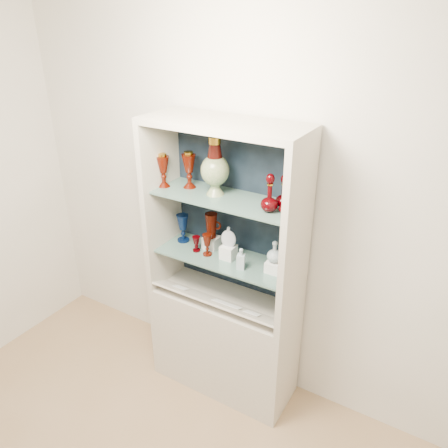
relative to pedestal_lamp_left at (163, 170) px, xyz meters
The scene contains 31 objects.
wall_back 0.53m from the pedestal_lamp_left, 28.48° to the left, with size 3.50×0.02×2.80m, color beige.
cabinet_base 1.28m from the pedestal_lamp_left, ahead, with size 1.00×0.40×0.75m, color #BEB4A1.
cabinet_back_panel 0.55m from the pedestal_lamp_left, 25.37° to the left, with size 0.98×0.02×1.15m, color black.
cabinet_side_left 0.26m from the pedestal_lamp_left, 154.96° to the left, with size 0.04×0.40×1.15m, color #BEB4A1.
cabinet_side_right 0.95m from the pedestal_lamp_left, ahead, with size 0.04×0.40×1.15m, color #BEB4A1.
cabinet_top_cap 0.56m from the pedestal_lamp_left, ahead, with size 1.00×0.40×0.04m, color #BEB4A1.
shelf_lower 0.69m from the pedestal_lamp_left, ahead, with size 0.92×0.34×0.01m, color slate.
shelf_upper 0.46m from the pedestal_lamp_left, ahead, with size 0.92×0.34×0.01m, color slate.
label_ledge 0.92m from the pedestal_lamp_left, 11.72° to the right, with size 0.92×0.18×0.01m, color #BEB4A1.
label_card_0 1.06m from the pedestal_lamp_left, ahead, with size 0.10×0.07×0.00m, color white.
label_card_1 0.92m from the pedestal_lamp_left, 10.83° to the right, with size 0.10×0.07×0.00m, color white.
label_card_2 0.81m from the pedestal_lamp_left, 28.98° to the right, with size 0.10×0.07×0.00m, color white.
label_card_3 0.98m from the pedestal_lamp_left, ahead, with size 0.10×0.07×0.00m, color white.
pedestal_lamp_left is the anchor object (origin of this frame).
pedestal_lamp_right 0.17m from the pedestal_lamp_left, 25.34° to the left, with size 0.09×0.09×0.24m, color #4F1005, non-canonical shape.
enamel_urn 0.37m from the pedestal_lamp_left, ahead, with size 0.17×0.17×0.36m, color #134C1A, non-canonical shape.
ruby_decanter_a 0.75m from the pedestal_lamp_left, ahead, with size 0.10×0.10×0.25m, color #3B0002, non-canonical shape.
ruby_decanter_b 0.80m from the pedestal_lamp_left, ahead, with size 0.09×0.09×0.21m, color #3B0002, non-canonical shape.
lidded_bowl 0.85m from the pedestal_lamp_left, ahead, with size 0.07×0.07×0.08m, color #3B0002, non-canonical shape.
cobalt_goblet 0.44m from the pedestal_lamp_left, 50.56° to the left, with size 0.08×0.08×0.20m, color #061844, non-canonical shape.
ruby_goblet_tall 0.56m from the pedestal_lamp_left, ahead, with size 0.06×0.06×0.15m, color #4F1005, non-canonical shape.
ruby_goblet_small 0.53m from the pedestal_lamp_left, ahead, with size 0.05×0.05×0.11m, color #3B0002, non-canonical shape.
riser_ruby_pitcher 0.58m from the pedestal_lamp_left, 19.69° to the left, with size 0.10×0.10×0.08m, color silver.
ruby_pitcher 0.48m from the pedestal_lamp_left, 19.69° to the left, with size 0.13×0.08×0.17m, color #4F1005, non-canonical shape.
clear_square_bottle 0.75m from the pedestal_lamp_left, ahead, with size 0.05×0.05×0.14m, color #99ADB4, non-canonical shape.
riser_flat_flask 0.67m from the pedestal_lamp_left, ahead, with size 0.09×0.09×0.09m, color silver.
flat_flask 0.59m from the pedestal_lamp_left, ahead, with size 0.10×0.04×0.14m, color #B5BBC8, non-canonical shape.
riser_clear_round_decanter 0.92m from the pedestal_lamp_left, ahead, with size 0.09×0.09×0.07m, color silver.
clear_round_decanter 0.87m from the pedestal_lamp_left, ahead, with size 0.09×0.09×0.14m, color #99ADB4, non-canonical shape.
riser_cameo_medallion 1.01m from the pedestal_lamp_left, ahead, with size 0.08×0.08×0.10m, color silver.
cameo_medallion 0.96m from the pedestal_lamp_left, ahead, with size 0.10×0.04×0.12m, color black, non-canonical shape.
Camera 1 is at (1.25, -0.56, 2.48)m, focal length 35.00 mm.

